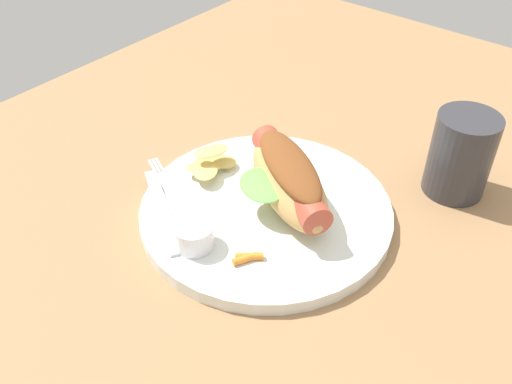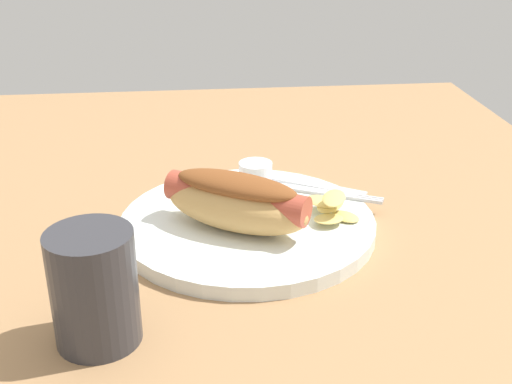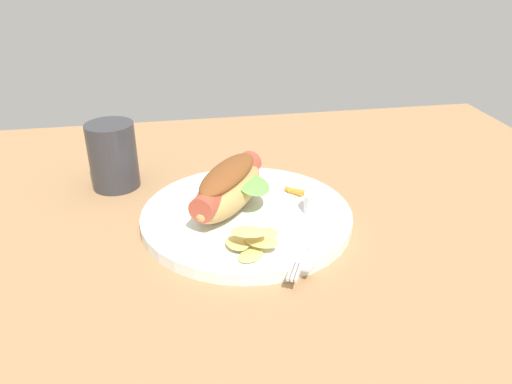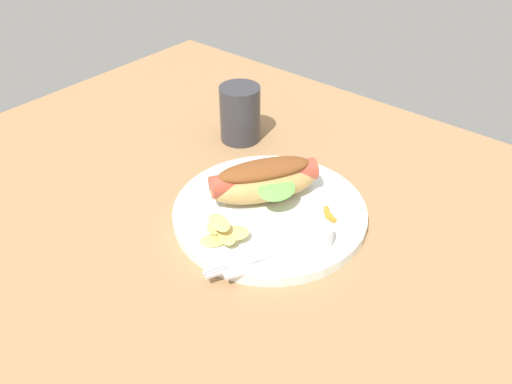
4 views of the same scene
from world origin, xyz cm
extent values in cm
cube|color=#9E754C|center=(0.00, 0.00, -0.90)|extent=(120.00, 90.00, 1.80)
cylinder|color=white|center=(1.25, 1.34, 0.80)|extent=(28.44, 28.44, 1.60)
ellipsoid|color=tan|center=(-0.99, 2.75, 4.28)|extent=(14.04, 17.26, 5.37)
cylinder|color=#B24733|center=(-0.99, 2.75, 5.22)|extent=(11.33, 15.38, 3.31)
ellipsoid|color=brown|center=(-0.99, 2.75, 6.71)|extent=(11.40, 14.34, 2.21)
ellipsoid|color=#6BB74C|center=(2.23, 1.57, 5.36)|extent=(5.78, 6.91, 1.58)
cylinder|color=white|center=(10.81, -0.54, 2.95)|extent=(4.16, 4.16, 2.70)
cube|color=silver|center=(7.66, -6.22, 1.80)|extent=(6.53, 11.90, 0.40)
cube|color=silver|center=(3.84, -13.16, 1.80)|extent=(1.65, 3.02, 0.40)
cube|color=silver|center=(4.25, -13.36, 1.80)|extent=(1.65, 3.02, 0.40)
cube|color=silver|center=(4.65, -13.55, 1.80)|extent=(1.65, 3.02, 0.40)
cube|color=silver|center=(9.28, -7.00, 1.78)|extent=(8.93, 13.16, 0.36)
ellipsoid|color=#D9BF66|center=(0.18, -9.46, 1.85)|extent=(4.21, 4.02, 0.50)
ellipsoid|color=#D9BF66|center=(-1.26, -7.30, 2.31)|extent=(3.51, 3.98, 0.68)
ellipsoid|color=#D9BF66|center=(1.49, -8.06, 2.72)|extent=(4.96, 4.71, 0.99)
ellipsoid|color=#D9BF66|center=(1.99, -7.24, 2.87)|extent=(4.92, 4.92, 0.74)
ellipsoid|color=#D9BF66|center=(0.35, -8.07, 4.20)|extent=(4.95, 3.84, 0.66)
cylinder|color=orange|center=(8.76, 5.15, 1.98)|extent=(2.43, 2.69, 0.77)
cylinder|color=orange|center=(9.28, 5.05, 1.98)|extent=(2.71, 1.90, 0.76)
cylinder|color=#333338|center=(-16.91, 15.65, 5.07)|extent=(7.22, 7.22, 10.14)
camera|label=1|loc=(39.37, 31.03, 43.56)|focal=39.86mm
camera|label=2|loc=(-63.58, 7.13, 34.62)|focal=45.94mm
camera|label=3|loc=(-7.86, -56.92, 35.05)|focal=35.18mm
camera|label=4|loc=(37.97, -46.11, 48.96)|focal=36.62mm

